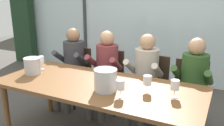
{
  "coord_description": "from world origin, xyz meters",
  "views": [
    {
      "loc": [
        1.24,
        -2.13,
        1.7
      ],
      "look_at": [
        0.0,
        0.35,
        0.89
      ],
      "focal_mm": 38.47,
      "sensor_mm": 36.0,
      "label": 1
    }
  ],
  "objects_px": {
    "chair_left_of_center": "(108,75)",
    "ice_bucket_primary": "(105,80)",
    "wine_glass_by_left_taster": "(41,60)",
    "chair_near_curtain": "(77,71)",
    "wine_glass_center_pour": "(147,81)",
    "wine_glass_by_right_taster": "(175,86)",
    "person_olive_shirt": "(192,80)",
    "chair_center": "(151,82)",
    "chair_right_of_center": "(190,89)",
    "person_charcoal_jacket": "(72,62)",
    "person_maroon_top": "(105,67)",
    "dining_table": "(98,90)",
    "ice_bucket_secondary": "(33,66)",
    "person_beige_jumper": "(144,73)",
    "wine_glass_near_bucket": "(120,86)"
  },
  "relations": [
    {
      "from": "ice_bucket_secondary",
      "to": "person_charcoal_jacket",
      "type": "bearing_deg",
      "value": 89.93
    },
    {
      "from": "chair_right_of_center",
      "to": "wine_glass_by_left_taster",
      "type": "xyz_separation_m",
      "value": [
        -1.79,
        -0.74,
        0.35
      ]
    },
    {
      "from": "chair_near_curtain",
      "to": "person_olive_shirt",
      "type": "relative_size",
      "value": 0.73
    },
    {
      "from": "dining_table",
      "to": "chair_right_of_center",
      "type": "bearing_deg",
      "value": 45.79
    },
    {
      "from": "person_charcoal_jacket",
      "to": "person_maroon_top",
      "type": "distance_m",
      "value": 0.58
    },
    {
      "from": "chair_left_of_center",
      "to": "person_charcoal_jacket",
      "type": "relative_size",
      "value": 0.73
    },
    {
      "from": "chair_right_of_center",
      "to": "ice_bucket_primary",
      "type": "distance_m",
      "value": 1.27
    },
    {
      "from": "chair_right_of_center",
      "to": "wine_glass_by_left_taster",
      "type": "distance_m",
      "value": 1.97
    },
    {
      "from": "person_beige_jumper",
      "to": "ice_bucket_primary",
      "type": "relative_size",
      "value": 4.96
    },
    {
      "from": "chair_right_of_center",
      "to": "wine_glass_by_right_taster",
      "type": "bearing_deg",
      "value": -98.84
    },
    {
      "from": "person_charcoal_jacket",
      "to": "ice_bucket_secondary",
      "type": "height_order",
      "value": "person_charcoal_jacket"
    },
    {
      "from": "dining_table",
      "to": "ice_bucket_secondary",
      "type": "height_order",
      "value": "ice_bucket_secondary"
    },
    {
      "from": "wine_glass_by_left_taster",
      "to": "person_charcoal_jacket",
      "type": "bearing_deg",
      "value": 86.49
    },
    {
      "from": "ice_bucket_secondary",
      "to": "wine_glass_center_pour",
      "type": "bearing_deg",
      "value": 3.35
    },
    {
      "from": "chair_center",
      "to": "person_charcoal_jacket",
      "type": "xyz_separation_m",
      "value": [
        -1.23,
        -0.15,
        0.17
      ]
    },
    {
      "from": "ice_bucket_primary",
      "to": "wine_glass_near_bucket",
      "type": "distance_m",
      "value": 0.22
    },
    {
      "from": "person_beige_jumper",
      "to": "chair_left_of_center",
      "type": "bearing_deg",
      "value": 168.39
    },
    {
      "from": "ice_bucket_primary",
      "to": "chair_near_curtain",
      "type": "bearing_deg",
      "value": 136.81
    },
    {
      "from": "chair_left_of_center",
      "to": "wine_glass_near_bucket",
      "type": "bearing_deg",
      "value": -65.74
    },
    {
      "from": "wine_glass_by_left_taster",
      "to": "chair_near_curtain",
      "type": "bearing_deg",
      "value": 87.19
    },
    {
      "from": "chair_right_of_center",
      "to": "person_maroon_top",
      "type": "relative_size",
      "value": 0.73
    },
    {
      "from": "ice_bucket_secondary",
      "to": "chair_center",
      "type": "bearing_deg",
      "value": 37.86
    },
    {
      "from": "chair_left_of_center",
      "to": "chair_right_of_center",
      "type": "xyz_separation_m",
      "value": [
        1.19,
        -0.02,
        0.0
      ]
    },
    {
      "from": "person_beige_jumper",
      "to": "person_olive_shirt",
      "type": "xyz_separation_m",
      "value": [
        0.61,
        0.0,
        0.0
      ]
    },
    {
      "from": "person_olive_shirt",
      "to": "ice_bucket_primary",
      "type": "xyz_separation_m",
      "value": [
        -0.73,
        -0.87,
        0.18
      ]
    },
    {
      "from": "dining_table",
      "to": "chair_right_of_center",
      "type": "xyz_separation_m",
      "value": [
        0.86,
        0.88,
        -0.16
      ]
    },
    {
      "from": "wine_glass_center_pour",
      "to": "wine_glass_by_right_taster",
      "type": "relative_size",
      "value": 1.0
    },
    {
      "from": "chair_near_curtain",
      "to": "chair_right_of_center",
      "type": "bearing_deg",
      "value": 8.0
    },
    {
      "from": "chair_center",
      "to": "person_maroon_top",
      "type": "height_order",
      "value": "person_maroon_top"
    },
    {
      "from": "dining_table",
      "to": "person_olive_shirt",
      "type": "bearing_deg",
      "value": 40.16
    },
    {
      "from": "chair_right_of_center",
      "to": "person_olive_shirt",
      "type": "xyz_separation_m",
      "value": [
        0.03,
        -0.13,
        0.17
      ]
    },
    {
      "from": "chair_left_of_center",
      "to": "chair_right_of_center",
      "type": "height_order",
      "value": "same"
    },
    {
      "from": "person_charcoal_jacket",
      "to": "wine_glass_by_left_taster",
      "type": "relative_size",
      "value": 6.86
    },
    {
      "from": "person_charcoal_jacket",
      "to": "person_maroon_top",
      "type": "bearing_deg",
      "value": -4.41
    },
    {
      "from": "person_olive_shirt",
      "to": "wine_glass_center_pour",
      "type": "height_order",
      "value": "person_olive_shirt"
    },
    {
      "from": "wine_glass_near_bucket",
      "to": "chair_right_of_center",
      "type": "bearing_deg",
      "value": 65.39
    },
    {
      "from": "chair_center",
      "to": "wine_glass_center_pour",
      "type": "relative_size",
      "value": 5.02
    },
    {
      "from": "dining_table",
      "to": "chair_center",
      "type": "bearing_deg",
      "value": 69.73
    },
    {
      "from": "ice_bucket_secondary",
      "to": "wine_glass_center_pour",
      "type": "xyz_separation_m",
      "value": [
        1.45,
        0.08,
        0.01
      ]
    },
    {
      "from": "chair_right_of_center",
      "to": "person_maroon_top",
      "type": "xyz_separation_m",
      "value": [
        -1.17,
        -0.13,
        0.17
      ]
    },
    {
      "from": "chair_center",
      "to": "person_beige_jumper",
      "type": "distance_m",
      "value": 0.24
    },
    {
      "from": "chair_left_of_center",
      "to": "person_maroon_top",
      "type": "xyz_separation_m",
      "value": [
        0.02,
        -0.15,
        0.17
      ]
    },
    {
      "from": "chair_left_of_center",
      "to": "person_maroon_top",
      "type": "height_order",
      "value": "person_maroon_top"
    },
    {
      "from": "chair_left_of_center",
      "to": "ice_bucket_primary",
      "type": "height_order",
      "value": "ice_bucket_primary"
    },
    {
      "from": "person_olive_shirt",
      "to": "wine_glass_center_pour",
      "type": "distance_m",
      "value": 0.81
    },
    {
      "from": "person_beige_jumper",
      "to": "wine_glass_by_right_taster",
      "type": "relative_size",
      "value": 6.86
    },
    {
      "from": "chair_left_of_center",
      "to": "person_charcoal_jacket",
      "type": "bearing_deg",
      "value": -173.6
    },
    {
      "from": "chair_near_curtain",
      "to": "person_charcoal_jacket",
      "type": "relative_size",
      "value": 0.73
    },
    {
      "from": "chair_center",
      "to": "person_maroon_top",
      "type": "distance_m",
      "value": 0.69
    },
    {
      "from": "wine_glass_center_pour",
      "to": "chair_center",
      "type": "bearing_deg",
      "value": 104.05
    }
  ]
}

